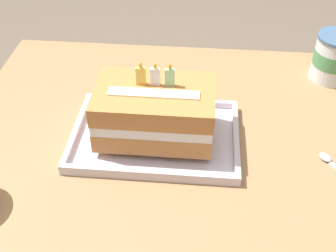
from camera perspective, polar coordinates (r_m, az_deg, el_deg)
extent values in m
cube|color=#9E754C|center=(1.00, 1.62, -1.70)|extent=(1.03, 0.78, 0.04)
cube|color=#9E754C|center=(1.56, -14.75, -2.04)|extent=(0.06, 0.06, 0.66)
cube|color=#9E754C|center=(1.53, 19.53, -4.05)|extent=(0.06, 0.06, 0.66)
cube|color=silver|center=(0.97, -1.67, -1.58)|extent=(0.37, 0.26, 0.01)
cube|color=silver|center=(0.87, -2.59, -6.37)|extent=(0.37, 0.01, 0.02)
cube|color=silver|center=(1.05, -0.94, 3.36)|extent=(0.37, 0.01, 0.02)
cube|color=silver|center=(0.99, -12.05, -0.41)|extent=(0.01, 0.23, 0.02)
cube|color=silver|center=(0.96, 9.06, -1.67)|extent=(0.01, 0.23, 0.02)
cube|color=#C17C41|center=(0.94, -1.72, 0.32)|extent=(0.25, 0.16, 0.04)
cube|color=white|center=(0.92, -1.76, 1.94)|extent=(0.25, 0.16, 0.02)
cube|color=#C17C41|center=(0.90, -1.80, 3.63)|extent=(0.25, 0.16, 0.04)
cube|color=beige|center=(0.87, -1.92, 4.39)|extent=(0.19, 0.03, 0.00)
cube|color=#EFC64C|center=(0.89, -3.64, 6.67)|extent=(0.02, 0.01, 0.04)
ellipsoid|color=yellow|center=(0.88, -3.71, 8.08)|extent=(0.01, 0.01, 0.01)
cube|color=white|center=(0.89, -1.71, 6.59)|extent=(0.02, 0.01, 0.04)
ellipsoid|color=yellow|center=(0.87, -1.74, 8.00)|extent=(0.01, 0.01, 0.01)
cube|color=#99DB9E|center=(0.89, 0.23, 6.49)|extent=(0.02, 0.01, 0.04)
ellipsoid|color=yellow|center=(0.87, 0.23, 7.91)|extent=(0.01, 0.01, 0.01)
cylinder|color=white|center=(1.21, 21.26, 8.36)|extent=(0.11, 0.11, 0.12)
cylinder|color=#4C935B|center=(1.21, 21.32, 8.60)|extent=(0.11, 0.11, 0.04)
ellipsoid|color=silver|center=(0.98, 20.26, -3.94)|extent=(0.03, 0.04, 0.01)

